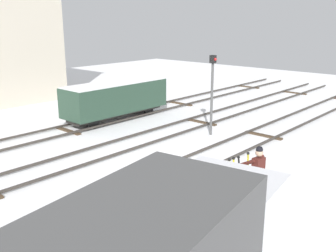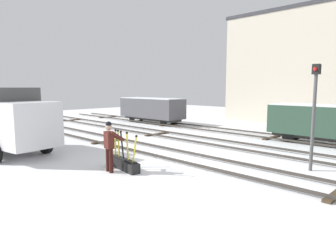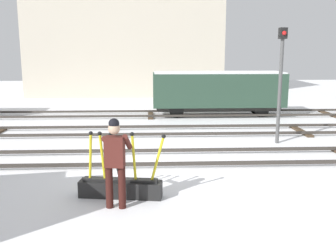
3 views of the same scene
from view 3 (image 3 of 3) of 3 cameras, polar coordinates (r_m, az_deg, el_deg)
name	(u,v)px [view 3 (image 3 of 3)]	position (r m, az deg, el deg)	size (l,w,h in m)	color
ground_plane	(150,161)	(11.23, -2.60, -5.19)	(60.00, 60.00, 0.00)	white
track_main_line	(150,157)	(11.20, -2.60, -4.63)	(44.00, 1.94, 0.18)	#38332D
track_siding_near	(150,131)	(14.87, -2.59, -0.68)	(44.00, 1.94, 0.18)	#38332D
track_siding_far	(151,114)	(18.79, -2.59, 1.80)	(44.00, 1.94, 0.18)	#38332D
switch_lever_frame	(121,186)	(8.58, -6.99, -8.71)	(1.90, 0.61, 1.45)	black
rail_worker	(115,157)	(7.80, -7.77, -4.55)	(0.60, 0.71, 1.85)	#351511
signal_post	(281,74)	(13.55, 16.23, 7.36)	(0.24, 0.32, 3.87)	#4C4C4C
apartment_building	(126,27)	(29.19, -6.13, 14.23)	(13.51, 6.84, 9.50)	beige
freight_car_back_track	(218,90)	(18.91, 7.34, 5.25)	(6.24, 1.91, 2.12)	#2D2B28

